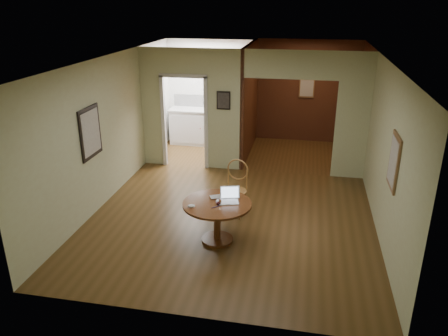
% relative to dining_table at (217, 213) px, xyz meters
% --- Properties ---
extents(floor, '(5.00, 5.00, 0.00)m').
position_rel_dining_table_xyz_m(floor, '(0.08, 0.67, -0.51)').
color(floor, '#4B3315').
rests_on(floor, ground).
extents(room_shell, '(5.20, 7.50, 5.00)m').
position_rel_dining_table_xyz_m(room_shell, '(-0.38, 3.77, 0.78)').
color(room_shell, silver).
rests_on(room_shell, ground).
extents(dining_table, '(1.09, 1.09, 0.68)m').
position_rel_dining_table_xyz_m(dining_table, '(0.00, 0.00, 0.00)').
color(dining_table, brown).
rests_on(dining_table, ground).
extents(chair, '(0.50, 0.50, 1.02)m').
position_rel_dining_table_xyz_m(chair, '(0.13, 1.02, 0.06)').
color(chair, '#AF783E').
rests_on(chair, ground).
extents(open_laptop, '(0.36, 0.34, 0.22)m').
position_rel_dining_table_xyz_m(open_laptop, '(0.17, 0.12, 0.24)').
color(open_laptop, white).
rests_on(open_laptop, dining_table).
extents(closed_laptop, '(0.42, 0.35, 0.03)m').
position_rel_dining_table_xyz_m(closed_laptop, '(0.04, 0.16, 0.19)').
color(closed_laptop, '#B4B4B9').
rests_on(closed_laptop, dining_table).
extents(mouse, '(0.13, 0.10, 0.05)m').
position_rel_dining_table_xyz_m(mouse, '(-0.36, -0.23, 0.20)').
color(mouse, white).
rests_on(mouse, dining_table).
extents(wine_glass, '(0.09, 0.09, 0.10)m').
position_rel_dining_table_xyz_m(wine_glass, '(0.03, -0.05, 0.23)').
color(wine_glass, white).
rests_on(wine_glass, dining_table).
extents(pen, '(0.11, 0.11, 0.01)m').
position_rel_dining_table_xyz_m(pen, '(0.01, -0.15, 0.18)').
color(pen, '#0B1152').
rests_on(pen, dining_table).
extents(kitchen_cabinet, '(2.06, 0.60, 0.94)m').
position_rel_dining_table_xyz_m(kitchen_cabinet, '(-1.27, 4.87, -0.03)').
color(kitchen_cabinet, silver).
rests_on(kitchen_cabinet, ground).
extents(grocery_bag, '(0.33, 0.30, 0.28)m').
position_rel_dining_table_xyz_m(grocery_bag, '(-0.62, 4.87, 0.58)').
color(grocery_bag, '#C2AC8E').
rests_on(grocery_bag, kitchen_cabinet).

